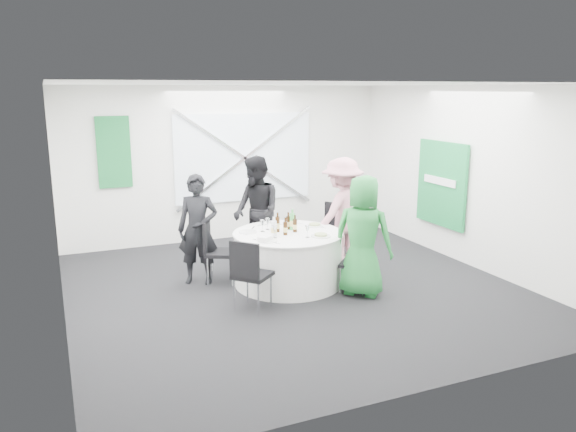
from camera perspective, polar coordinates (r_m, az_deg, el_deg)
name	(u,v)px	position (r m, az deg, el deg)	size (l,w,h in m)	color
floor	(294,288)	(7.96, 0.57, -7.33)	(6.00, 6.00, 0.00)	black
ceiling	(294,84)	(7.47, 0.62, 13.26)	(6.00, 6.00, 0.00)	white
wall_back	(228,164)	(10.38, -6.12, 5.32)	(6.00, 6.00, 0.00)	white
wall_front	(432,246)	(5.06, 14.42, -3.00)	(6.00, 6.00, 0.00)	white
wall_left	(55,208)	(6.97, -22.61, 0.71)	(6.00, 6.00, 0.00)	white
wall_right	(470,177)	(9.21, 17.99, 3.81)	(6.00, 6.00, 0.00)	white
window_panel	(244,158)	(10.42, -4.48, 5.94)	(2.60, 0.03, 1.60)	silver
window_brace_a	(245,158)	(10.38, -4.41, 5.92)	(0.05, 0.05, 3.16)	silver
window_brace_b	(245,158)	(10.38, -4.41, 5.92)	(0.05, 0.05, 3.16)	silver
green_banner	(114,152)	(9.90, -17.27, 6.21)	(0.55, 0.04, 1.20)	#13602B
green_sign	(441,184)	(9.65, 15.32, 3.17)	(0.05, 1.20, 1.40)	#17833F
banquet_table	(288,258)	(8.01, 0.00, -4.32)	(1.56, 1.56, 0.76)	silver
chair_back	(263,233)	(8.98, -2.59, -1.71)	(0.39, 0.40, 0.84)	black
chair_back_left	(215,247)	(8.08, -7.43, -3.10)	(0.56, 0.56, 0.92)	black
chair_back_right	(332,229)	(8.86, 4.49, -1.37)	(0.61, 0.61, 0.98)	black
chair_front_right	(360,259)	(7.71, 7.31, -4.39)	(0.53, 0.53, 0.82)	black
chair_front_left	(249,270)	(7.00, -3.97, -5.50)	(0.60, 0.60, 0.93)	black
person_man_back_left	(198,229)	(8.07, -9.14, -1.35)	(0.58, 0.38, 1.58)	black
person_man_back	(256,211)	(8.77, -3.23, 0.46)	(0.84, 0.46, 1.73)	black
person_woman_pink	(342,213)	(8.72, 5.49, 0.31)	(1.11, 0.52, 1.72)	#C8818F
person_woman_green	(363,236)	(7.56, 7.61, -2.03)	(0.80, 0.52, 1.64)	#227F36
plate_back	(279,222)	(8.48, -0.93, -0.65)	(0.28, 0.28, 0.01)	white
plate_back_left	(248,232)	(7.94, -4.13, -1.61)	(0.25, 0.25, 0.01)	white
plate_back_right	(315,225)	(8.29, 2.73, -0.92)	(0.25, 0.25, 0.04)	white
plate_front_right	(321,235)	(7.71, 3.34, -1.98)	(0.27, 0.27, 0.04)	white
plate_front_left	(268,241)	(7.48, -2.09, -2.51)	(0.25, 0.25, 0.01)	white
napkin	(265,238)	(7.46, -2.32, -2.26)	(0.20, 0.13, 0.06)	silver
beer_bottle_a	(278,224)	(7.93, -1.06, -0.86)	(0.06, 0.06, 0.28)	#3B200A
beer_bottle_b	(288,223)	(8.08, 0.02, -0.69)	(0.06, 0.06, 0.25)	#3B200A
beer_bottle_c	(295,226)	(7.92, 0.71, -0.98)	(0.06, 0.06, 0.25)	#3B200A
beer_bottle_d	(285,228)	(7.76, -0.28, -1.27)	(0.06, 0.06, 0.25)	#3B200A
green_water_bottle	(292,222)	(8.04, 0.45, -0.58)	(0.08, 0.08, 0.30)	green
clear_water_bottle	(274,228)	(7.72, -1.45, -1.28)	(0.08, 0.08, 0.27)	white
wine_glass_a	(275,229)	(7.60, -1.34, -1.33)	(0.07, 0.07, 0.17)	white
wine_glass_b	(307,228)	(7.63, 1.98, -1.27)	(0.07, 0.07, 0.17)	white
wine_glass_c	(268,221)	(8.06, -2.08, -0.52)	(0.07, 0.07, 0.17)	white
wine_glass_d	(262,223)	(7.95, -2.62, -0.71)	(0.07, 0.07, 0.17)	white
fork_a	(322,227)	(8.21, 3.46, -1.16)	(0.01, 0.15, 0.01)	silver
knife_a	(299,223)	(8.44, 1.17, -0.74)	(0.01, 0.15, 0.01)	silver
fork_b	(253,228)	(8.19, -3.56, -1.20)	(0.01, 0.15, 0.01)	silver
knife_b	(247,234)	(7.86, -4.17, -1.81)	(0.01, 0.15, 0.01)	silver
fork_c	(282,223)	(8.46, -0.64, -0.71)	(0.01, 0.15, 0.01)	silver
knife_c	(262,225)	(8.34, -2.63, -0.93)	(0.01, 0.15, 0.01)	silver
fork_d	(257,240)	(7.53, -3.12, -2.44)	(0.01, 0.15, 0.01)	silver
knife_d	(276,243)	(7.38, -1.19, -2.76)	(0.01, 0.15, 0.01)	silver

